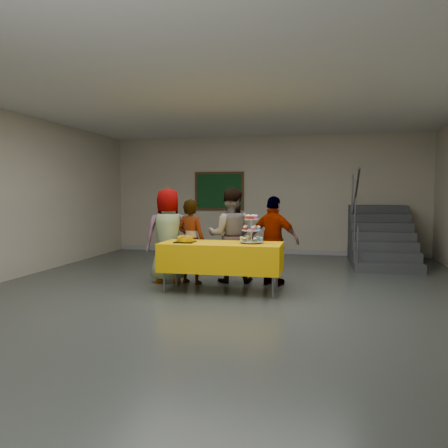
# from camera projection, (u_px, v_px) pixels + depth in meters

# --- Properties ---
(room_shell) EXTENTS (10.00, 10.04, 3.02)m
(room_shell) POSITION_uv_depth(u_px,v_px,m) (223.00, 152.00, 6.25)
(room_shell) COLOR #4C514C
(room_shell) RESTS_ON ground
(bake_table) EXTENTS (1.88, 0.78, 0.77)m
(bake_table) POSITION_uv_depth(u_px,v_px,m) (221.00, 256.00, 6.81)
(bake_table) COLOR #595960
(bake_table) RESTS_ON ground
(cupcake_stand) EXTENTS (0.38, 0.38, 0.44)m
(cupcake_stand) POSITION_uv_depth(u_px,v_px,m) (251.00, 231.00, 6.73)
(cupcake_stand) COLOR silver
(cupcake_stand) RESTS_ON bake_table
(bear_cake) EXTENTS (0.32, 0.36, 0.12)m
(bear_cake) POSITION_uv_depth(u_px,v_px,m) (185.00, 239.00, 6.83)
(bear_cake) COLOR black
(bear_cake) RESTS_ON bake_table
(schoolchild_a) EXTENTS (0.91, 0.72, 1.63)m
(schoolchild_a) POSITION_uv_depth(u_px,v_px,m) (168.00, 235.00, 7.56)
(schoolchild_a) COLOR slate
(schoolchild_a) RESTS_ON ground
(schoolchild_b) EXTENTS (0.60, 0.48, 1.44)m
(schoolchild_b) POSITION_uv_depth(u_px,v_px,m) (191.00, 241.00, 7.44)
(schoolchild_b) COLOR slate
(schoolchild_b) RESTS_ON ground
(schoolchild_c) EXTENTS (0.87, 0.73, 1.62)m
(schoolchild_c) POSITION_uv_depth(u_px,v_px,m) (230.00, 236.00, 7.54)
(schoolchild_c) COLOR slate
(schoolchild_c) RESTS_ON ground
(schoolchild_d) EXTENTS (0.94, 0.60, 1.49)m
(schoolchild_d) POSITION_uv_depth(u_px,v_px,m) (274.00, 241.00, 7.28)
(schoolchild_d) COLOR slate
(schoolchild_d) RESTS_ON ground
(staircase) EXTENTS (1.30, 2.40, 2.04)m
(staircase) POSITION_uv_depth(u_px,v_px,m) (380.00, 240.00, 9.78)
(staircase) COLOR #424447
(staircase) RESTS_ON ground
(noticeboard) EXTENTS (1.30, 0.05, 1.00)m
(noticeboard) POSITION_uv_depth(u_px,v_px,m) (219.00, 191.00, 11.36)
(noticeboard) COLOR #472B16
(noticeboard) RESTS_ON ground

